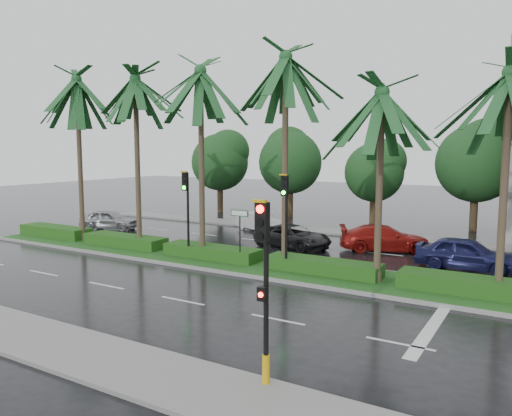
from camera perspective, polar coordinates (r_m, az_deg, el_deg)
The scene contains 17 objects.
ground at distance 22.89m, azimuth -0.39°, elevation -7.35°, with size 120.00×120.00×0.00m, color black.
near_sidewalk at distance 15.49m, azimuth -21.04°, elevation -14.60°, with size 40.00×2.40×0.12m, color gray.
far_sidewalk at distance 33.50m, azimuth 10.32°, elevation -2.82°, with size 40.00×2.00×0.12m, color gray.
median at distance 23.70m, azimuth 0.87°, elevation -6.66°, with size 36.00×4.00×0.15m.
hedge at distance 23.62m, azimuth 0.87°, elevation -5.78°, with size 35.20×1.40×0.60m.
lane_markings at distance 21.14m, azimuth 6.13°, elevation -8.57°, with size 34.00×13.06×0.01m.
palm_row at distance 23.88m, azimuth -1.76°, elevation 13.37°, with size 26.30×4.20×10.30m.
signal_near at distance 11.48m, azimuth 0.94°, elevation -8.82°, with size 0.34×0.45×4.36m.
signal_median_left at distance 24.87m, azimuth -7.94°, elevation 0.74°, with size 0.34×0.42×4.36m.
signal_median_right at distance 21.87m, azimuth 3.37°, elevation -0.03°, with size 0.34×0.42×4.36m.
street_sign at distance 23.39m, azimuth -1.88°, elevation -1.74°, with size 0.95×0.09×2.60m.
bg_trees at distance 38.21m, azimuth 14.06°, elevation 5.28°, with size 33.13×5.29×7.63m.
car_silver at distance 36.24m, azimuth -16.39°, elevation -1.26°, with size 4.05×1.63×1.38m, color #9C9EA3.
car_white at distance 34.00m, azimuth 0.45°, elevation -1.56°, with size 3.99×1.39×1.31m, color #B8B8B8.
car_darkgrey at distance 28.43m, azimuth 4.23°, elevation -3.26°, with size 4.61×2.13×1.28m, color black.
car_red at distance 28.33m, azimuth 14.48°, elevation -3.36°, with size 4.88×1.98×1.42m, color maroon.
car_blue at distance 25.14m, azimuth 22.86°, elevation -4.82°, with size 4.48×1.80×1.53m, color #1B1D51.
Camera 1 is at (11.50, -18.98, 5.59)m, focal length 35.00 mm.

